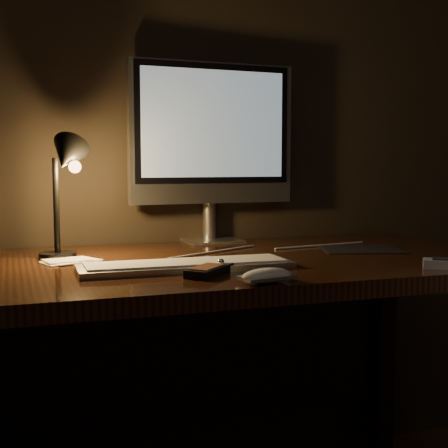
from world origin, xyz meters
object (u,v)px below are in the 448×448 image
object	(u,v)px
mouse	(267,278)
desk_lamp	(65,174)
desk	(194,304)
keyboard	(186,265)
monitor	(212,137)
media_remote	(211,270)

from	to	relation	value
mouse	desk_lamp	distance (m)	0.61
desk	keyboard	xyz separation A→B (m)	(-0.08, -0.19, 0.14)
mouse	keyboard	bearing A→B (deg)	106.65
desk	monitor	distance (m)	0.53
desk	media_remote	bearing A→B (deg)	-99.07
desk	mouse	distance (m)	0.43
desk	keyboard	world-z (taller)	keyboard
keyboard	mouse	bearing A→B (deg)	-62.07
desk	desk_lamp	bearing A→B (deg)	170.80
media_remote	monitor	bearing A→B (deg)	25.51
monitor	desk_lamp	distance (m)	0.51
media_remote	mouse	bearing A→B (deg)	-106.04
keyboard	media_remote	size ratio (longest dim) A/B	3.37
mouse	desk_lamp	size ratio (longest dim) A/B	0.35
mouse	desk	bearing A→B (deg)	84.43
mouse	monitor	bearing A→B (deg)	71.16
keyboard	monitor	bearing A→B (deg)	66.17
desk	media_remote	world-z (taller)	media_remote
desk_lamp	media_remote	bearing A→B (deg)	-46.31
media_remote	keyboard	bearing A→B (deg)	65.23
keyboard	mouse	distance (m)	0.24
monitor	desk_lamp	bearing A→B (deg)	-157.71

